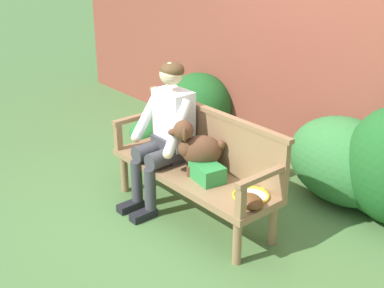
# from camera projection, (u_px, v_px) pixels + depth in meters

# --- Properties ---
(ground_plane) EXTENTS (40.00, 40.00, 0.00)m
(ground_plane) POSITION_uv_depth(u_px,v_px,m) (192.00, 215.00, 4.67)
(ground_plane) COLOR #4C753D
(brick_garden_fence) EXTENTS (8.00, 0.30, 2.61)m
(brick_garden_fence) POSITION_uv_depth(u_px,v_px,m) (320.00, 41.00, 5.11)
(brick_garden_fence) COLOR brown
(brick_garden_fence) RESTS_ON ground
(hedge_bush_far_right) EXTENTS (0.82, 0.78, 0.75)m
(hedge_bush_far_right) POSITION_uv_depth(u_px,v_px,m) (199.00, 104.00, 6.24)
(hedge_bush_far_right) COLOR #1E5B23
(hedge_bush_far_right) RESTS_ON ground
(hedge_bush_far_left) EXTENTS (1.12, 0.76, 0.79)m
(hedge_bush_far_left) POSITION_uv_depth(u_px,v_px,m) (345.00, 161.00, 4.75)
(hedge_bush_far_left) COLOR #337538
(hedge_bush_far_left) RESTS_ON ground
(hedge_bush_mid_left) EXTENTS (0.90, 0.60, 0.72)m
(hedge_bush_mid_left) POSITION_uv_depth(u_px,v_px,m) (382.00, 177.00, 4.55)
(hedge_bush_mid_left) COLOR #337538
(hedge_bush_mid_left) RESTS_ON ground
(garden_bench) EXTENTS (1.66, 0.52, 0.43)m
(garden_bench) POSITION_uv_depth(u_px,v_px,m) (192.00, 177.00, 4.52)
(garden_bench) COLOR #93704C
(garden_bench) RESTS_ON ground
(bench_backrest) EXTENTS (1.70, 0.06, 0.50)m
(bench_backrest) POSITION_uv_depth(u_px,v_px,m) (212.00, 137.00, 4.53)
(bench_backrest) COLOR #93704C
(bench_backrest) RESTS_ON garden_bench
(bench_armrest_left_end) EXTENTS (0.06, 0.52, 0.28)m
(bench_armrest_left_end) POSITION_uv_depth(u_px,v_px,m) (129.00, 125.00, 4.91)
(bench_armrest_left_end) COLOR #93704C
(bench_armrest_left_end) RESTS_ON garden_bench
(bench_armrest_right_end) EXTENTS (0.06, 0.52, 0.28)m
(bench_armrest_right_end) POSITION_uv_depth(u_px,v_px,m) (254.00, 187.00, 3.81)
(bench_armrest_right_end) COLOR #93704C
(bench_armrest_right_end) RESTS_ON garden_bench
(person_seated) EXTENTS (0.56, 0.66, 1.30)m
(person_seated) POSITION_uv_depth(u_px,v_px,m) (166.00, 130.00, 4.61)
(person_seated) COLOR black
(person_seated) RESTS_ON ground
(dog_on_bench) EXTENTS (0.40, 0.43, 0.47)m
(dog_on_bench) POSITION_uv_depth(u_px,v_px,m) (197.00, 147.00, 4.37)
(dog_on_bench) COLOR brown
(dog_on_bench) RESTS_ON garden_bench
(tennis_racket) EXTENTS (0.30, 0.57, 0.03)m
(tennis_racket) POSITION_uv_depth(u_px,v_px,m) (253.00, 194.00, 4.10)
(tennis_racket) COLOR yellow
(tennis_racket) RESTS_ON garden_bench
(baseball_glove) EXTENTS (0.26, 0.23, 0.09)m
(baseball_glove) POSITION_uv_depth(u_px,v_px,m) (251.00, 201.00, 3.93)
(baseball_glove) COLOR brown
(baseball_glove) RESTS_ON garden_bench
(sports_bag) EXTENTS (0.31, 0.25, 0.14)m
(sports_bag) POSITION_uv_depth(u_px,v_px,m) (207.00, 172.00, 4.32)
(sports_bag) COLOR #2D8E42
(sports_bag) RESTS_ON garden_bench
(potted_plant) EXTENTS (0.35, 0.35, 0.45)m
(potted_plant) POSITION_uv_depth(u_px,v_px,m) (146.00, 136.00, 5.63)
(potted_plant) COLOR slate
(potted_plant) RESTS_ON ground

